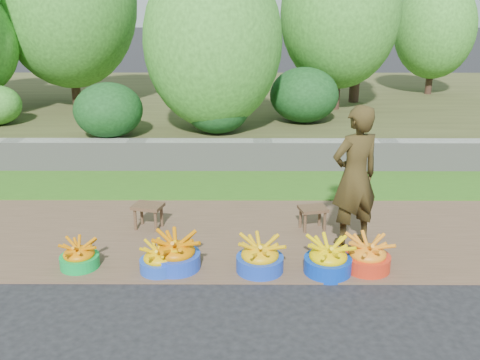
{
  "coord_description": "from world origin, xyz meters",
  "views": [
    {
      "loc": [
        -0.36,
        -5.08,
        2.89
      ],
      "look_at": [
        -0.39,
        1.3,
        0.75
      ],
      "focal_mm": 40.0,
      "sensor_mm": 36.0,
      "label": 1
    }
  ],
  "objects_px": {
    "basin_a": "(79,256)",
    "basin_e": "(328,259)",
    "stool_right": "(313,212)",
    "vendor_woman": "(355,177)",
    "basin_b": "(160,260)",
    "basin_d": "(260,258)",
    "basin_c": "(176,254)",
    "basin_f": "(367,256)",
    "stool_left": "(148,209)"
  },
  "relations": [
    {
      "from": "basin_a",
      "to": "basin_e",
      "type": "xyz_separation_m",
      "value": [
        2.8,
        -0.11,
        0.03
      ]
    },
    {
      "from": "stool_right",
      "to": "vendor_woman",
      "type": "xyz_separation_m",
      "value": [
        0.43,
        -0.42,
        0.62
      ]
    },
    {
      "from": "basin_b",
      "to": "basin_d",
      "type": "bearing_deg",
      "value": 0.52
    },
    {
      "from": "basin_c",
      "to": "stool_right",
      "type": "height_order",
      "value": "basin_c"
    },
    {
      "from": "basin_f",
      "to": "vendor_woman",
      "type": "relative_size",
      "value": 0.3
    },
    {
      "from": "basin_b",
      "to": "basin_c",
      "type": "relative_size",
      "value": 0.81
    },
    {
      "from": "basin_a",
      "to": "basin_b",
      "type": "xyz_separation_m",
      "value": [
        0.92,
        -0.09,
        0.0
      ]
    },
    {
      "from": "basin_d",
      "to": "vendor_woman",
      "type": "height_order",
      "value": "vendor_woman"
    },
    {
      "from": "stool_left",
      "to": "basin_a",
      "type": "bearing_deg",
      "value": -118.81
    },
    {
      "from": "basin_b",
      "to": "basin_e",
      "type": "xyz_separation_m",
      "value": [
        1.87,
        -0.02,
        0.03
      ]
    },
    {
      "from": "basin_a",
      "to": "basin_c",
      "type": "bearing_deg",
      "value": -0.88
    },
    {
      "from": "basin_f",
      "to": "basin_c",
      "type": "bearing_deg",
      "value": 179.51
    },
    {
      "from": "stool_right",
      "to": "vendor_woman",
      "type": "relative_size",
      "value": 0.23
    },
    {
      "from": "basin_c",
      "to": "stool_right",
      "type": "relative_size",
      "value": 1.37
    },
    {
      "from": "basin_b",
      "to": "basin_f",
      "type": "relative_size",
      "value": 0.86
    },
    {
      "from": "basin_d",
      "to": "basin_e",
      "type": "distance_m",
      "value": 0.75
    },
    {
      "from": "basin_c",
      "to": "basin_d",
      "type": "xyz_separation_m",
      "value": [
        0.95,
        -0.06,
        -0.01
      ]
    },
    {
      "from": "basin_d",
      "to": "basin_e",
      "type": "relative_size",
      "value": 1.0
    },
    {
      "from": "basin_b",
      "to": "basin_d",
      "type": "relative_size",
      "value": 0.84
    },
    {
      "from": "basin_f",
      "to": "stool_right",
      "type": "xyz_separation_m",
      "value": [
        -0.48,
        1.1,
        0.09
      ]
    },
    {
      "from": "basin_b",
      "to": "basin_e",
      "type": "height_order",
      "value": "basin_e"
    },
    {
      "from": "basin_a",
      "to": "stool_right",
      "type": "distance_m",
      "value": 2.97
    },
    {
      "from": "stool_left",
      "to": "basin_b",
      "type": "bearing_deg",
      "value": -74.86
    },
    {
      "from": "basin_d",
      "to": "stool_right",
      "type": "height_order",
      "value": "basin_d"
    },
    {
      "from": "basin_b",
      "to": "stool_right",
      "type": "distance_m",
      "value": 2.18
    },
    {
      "from": "basin_a",
      "to": "vendor_woman",
      "type": "relative_size",
      "value": 0.25
    },
    {
      "from": "basin_a",
      "to": "stool_right",
      "type": "bearing_deg",
      "value": 21.05
    },
    {
      "from": "basin_b",
      "to": "basin_c",
      "type": "xyz_separation_m",
      "value": [
        0.17,
        0.07,
        0.04
      ]
    },
    {
      "from": "stool_left",
      "to": "stool_right",
      "type": "bearing_deg",
      "value": -0.78
    },
    {
      "from": "basin_c",
      "to": "basin_e",
      "type": "distance_m",
      "value": 1.7
    },
    {
      "from": "basin_b",
      "to": "basin_e",
      "type": "bearing_deg",
      "value": -0.67
    },
    {
      "from": "basin_c",
      "to": "vendor_woman",
      "type": "height_order",
      "value": "vendor_woman"
    },
    {
      "from": "basin_c",
      "to": "stool_left",
      "type": "xyz_separation_m",
      "value": [
        -0.49,
        1.11,
        0.1
      ]
    },
    {
      "from": "basin_c",
      "to": "basin_e",
      "type": "height_order",
      "value": "basin_c"
    },
    {
      "from": "basin_a",
      "to": "basin_d",
      "type": "bearing_deg",
      "value": -2.22
    },
    {
      "from": "basin_f",
      "to": "stool_left",
      "type": "bearing_deg",
      "value": 156.85
    },
    {
      "from": "basin_d",
      "to": "basin_f",
      "type": "xyz_separation_m",
      "value": [
        1.21,
        0.04,
        -0.0
      ]
    },
    {
      "from": "basin_c",
      "to": "stool_left",
      "type": "distance_m",
      "value": 1.22
    },
    {
      "from": "basin_e",
      "to": "basin_c",
      "type": "bearing_deg",
      "value": 176.81
    },
    {
      "from": "basin_d",
      "to": "vendor_woman",
      "type": "relative_size",
      "value": 0.3
    },
    {
      "from": "basin_a",
      "to": "basin_f",
      "type": "xyz_separation_m",
      "value": [
        3.25,
        -0.04,
        0.03
      ]
    },
    {
      "from": "basin_f",
      "to": "vendor_woman",
      "type": "xyz_separation_m",
      "value": [
        -0.05,
        0.69,
        0.72
      ]
    },
    {
      "from": "basin_b",
      "to": "stool_left",
      "type": "distance_m",
      "value": 1.24
    },
    {
      "from": "stool_left",
      "to": "vendor_woman",
      "type": "height_order",
      "value": "vendor_woman"
    },
    {
      "from": "basin_c",
      "to": "basin_d",
      "type": "distance_m",
      "value": 0.95
    },
    {
      "from": "basin_a",
      "to": "basin_c",
      "type": "distance_m",
      "value": 1.1
    },
    {
      "from": "basin_e",
      "to": "vendor_woman",
      "type": "bearing_deg",
      "value": 62.21
    },
    {
      "from": "basin_c",
      "to": "basin_e",
      "type": "relative_size",
      "value": 1.04
    },
    {
      "from": "stool_right",
      "to": "stool_left",
      "type": "bearing_deg",
      "value": 179.22
    },
    {
      "from": "stool_right",
      "to": "vendor_woman",
      "type": "height_order",
      "value": "vendor_woman"
    }
  ]
}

